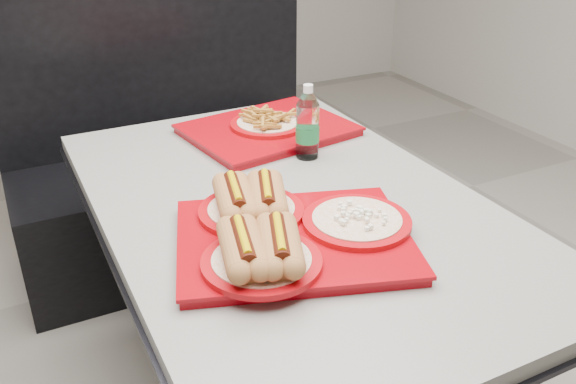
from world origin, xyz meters
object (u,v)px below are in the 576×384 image
diner_table (289,255)px  tray_near (284,230)px  tray_far (268,126)px  booth_bench (172,164)px  water_bottle (308,127)px

diner_table → tray_near: size_ratio=2.36×
tray_near → tray_far: 0.66m
booth_bench → tray_far: size_ratio=2.51×
tray_near → water_bottle: water_bottle is taller
booth_bench → tray_near: bearing=-94.9°
tray_near → tray_far: (0.25, 0.62, -0.01)m
diner_table → booth_bench: bearing=90.0°
tray_far → water_bottle: 0.22m
booth_bench → tray_near: booth_bench is taller
booth_bench → tray_near: (-0.11, -1.28, 0.39)m
diner_table → booth_bench: (0.00, 1.09, -0.18)m
water_bottle → booth_bench: bearing=100.8°
tray_near → tray_far: size_ratio=1.12×
water_bottle → tray_near: bearing=-124.3°
booth_bench → tray_far: 0.78m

